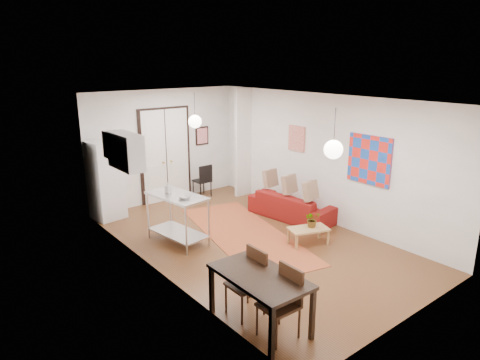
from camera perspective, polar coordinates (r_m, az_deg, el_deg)
floor at (r=8.89m, az=1.42°, el=-8.17°), size 7.00×7.00×0.00m
ceiling at (r=8.16m, az=1.56°, el=10.79°), size 4.20×7.00×0.02m
wall_back at (r=11.25m, az=-10.04°, el=4.47°), size 4.20×0.02×2.90m
wall_front at (r=6.27m, az=22.54°, el=-5.60°), size 4.20×0.02×2.90m
wall_left at (r=7.29m, az=-11.29°, el=-1.74°), size 0.02×7.00×2.90m
wall_right at (r=9.85m, az=10.92°, el=2.83°), size 0.02×7.00×2.90m
double_doors at (r=11.26m, az=-9.87°, el=3.19°), size 1.44×0.06×2.50m
stub_partition at (r=11.48m, az=0.42°, el=4.94°), size 0.50×0.10×2.90m
wall_cabinet at (r=8.58m, az=-15.02°, el=3.75°), size 0.35×1.00×0.70m
painting_popart at (r=9.05m, az=16.86°, el=2.59°), size 0.05×1.00×1.00m
painting_abstract at (r=10.29m, az=7.56°, el=5.52°), size 0.05×0.50×0.60m
poster_back at (r=11.78m, az=-5.07°, el=5.89°), size 0.40×0.03×0.50m
print_left at (r=8.97m, az=-17.21°, el=4.41°), size 0.03×0.44×0.54m
pendant_back at (r=9.84m, az=-6.03°, el=7.76°), size 0.30×0.30×0.80m
pendant_front at (r=6.85m, az=12.34°, el=4.00°), size 0.30×0.30×0.80m
kilim_rug at (r=9.22m, az=0.66°, el=-7.21°), size 2.36×4.25×0.01m
sofa at (r=10.12m, az=6.93°, el=-3.40°), size 1.09×2.17×0.61m
coffee_table at (r=8.75m, az=9.12°, el=-6.63°), size 0.89×0.67×0.35m
potted_plant at (r=8.74m, az=9.62°, el=-5.15°), size 0.38×0.35×0.34m
kitchen_counter at (r=8.72m, az=-8.35°, el=-4.10°), size 0.83×1.39×1.01m
bowl at (r=8.35m, az=-7.41°, el=-2.28°), size 0.30×0.30×0.06m
soap_bottle at (r=8.77m, az=-9.57°, el=-0.99°), size 0.12×0.12×0.21m
fridge at (r=10.36m, az=-17.47°, el=-0.03°), size 0.73×0.73×1.84m
dining_table at (r=6.00m, az=2.65°, el=-13.21°), size 0.84×1.44×0.79m
dining_chair_near at (r=6.38m, az=0.12°, el=-12.69°), size 0.48×0.67×0.98m
dining_chair_far at (r=5.92m, az=4.49°, el=-15.18°), size 0.48×0.67×0.98m
black_side_chair at (r=11.68m, az=-5.34°, el=0.39°), size 0.42×0.42×0.90m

